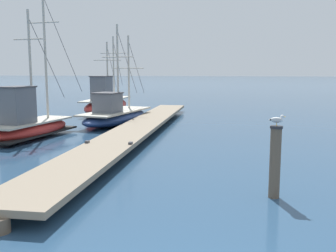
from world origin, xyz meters
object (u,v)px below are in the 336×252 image
(fishing_boat_2, at_px, (106,103))
(fishing_boat_6, at_px, (115,115))
(perched_seagull, at_px, (277,120))
(fishing_boat_0, at_px, (28,124))
(mooring_piling, at_px, (275,161))

(fishing_boat_2, distance_m, fishing_boat_6, 5.59)
(fishing_boat_6, distance_m, perched_seagull, 13.82)
(fishing_boat_0, xyz_separation_m, fishing_boat_2, (-0.29, 10.09, 0.09))
(fishing_boat_2, relative_size, mooring_piling, 4.31)
(fishing_boat_2, xyz_separation_m, fishing_boat_6, (2.52, -4.98, -0.21))
(fishing_boat_0, xyz_separation_m, perched_seagull, (10.38, -5.99, 1.21))
(fishing_boat_0, height_order, mooring_piling, fishing_boat_0)
(fishing_boat_0, bearing_deg, mooring_piling, -29.96)
(perched_seagull, bearing_deg, fishing_boat_2, 123.56)
(fishing_boat_0, xyz_separation_m, mooring_piling, (10.38, -5.99, 0.23))
(mooring_piling, bearing_deg, fishing_boat_6, 126.31)
(fishing_boat_2, distance_m, mooring_piling, 19.29)
(mooring_piling, height_order, perched_seagull, perched_seagull)
(mooring_piling, bearing_deg, fishing_boat_2, 123.58)
(fishing_boat_6, bearing_deg, fishing_boat_2, 116.83)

